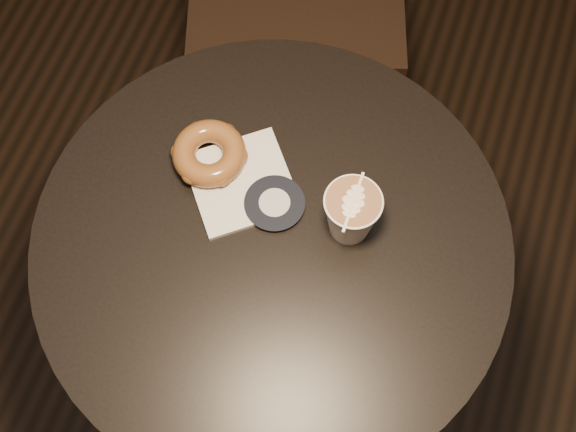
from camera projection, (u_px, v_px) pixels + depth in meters
The scene contains 4 objects.
cafe_table at pixel (274, 284), 1.34m from camera, with size 0.70×0.70×0.75m.
pastry_bag at pixel (241, 182), 1.19m from camera, with size 0.14×0.14×0.01m, color silver.
doughnut at pixel (209, 153), 1.18m from camera, with size 0.11×0.11×0.04m, color brown.
latte_cup at pixel (351, 214), 1.12m from camera, with size 0.08×0.08×0.09m, color white, non-canonical shape.
Camera 1 is at (0.16, -0.39, 1.83)m, focal length 50.00 mm.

